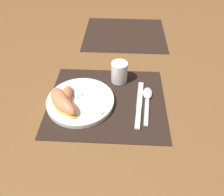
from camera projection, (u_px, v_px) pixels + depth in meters
name	position (u px, v px, depth m)	size (l,w,h in m)	color
ground_plane	(107.00, 101.00, 0.77)	(3.00, 3.00, 0.00)	brown
placemat	(107.00, 101.00, 0.77)	(0.41, 0.35, 0.00)	black
placemat_far	(125.00, 34.00, 1.12)	(0.41, 0.35, 0.00)	black
plate	(81.00, 101.00, 0.76)	(0.23, 0.23, 0.02)	white
juice_glass	(119.00, 73.00, 0.82)	(0.06, 0.06, 0.08)	silver
knife	(139.00, 105.00, 0.75)	(0.04, 0.23, 0.01)	silver
spoon	(147.00, 98.00, 0.77)	(0.04, 0.18, 0.01)	silver
fork	(82.00, 98.00, 0.75)	(0.15, 0.14, 0.00)	silver
citrus_wedge_0	(66.00, 97.00, 0.74)	(0.05, 0.10, 0.03)	#F7C656
citrus_wedge_1	(60.00, 100.00, 0.72)	(0.11, 0.14, 0.04)	#F7C656
citrus_wedge_2	(65.00, 105.00, 0.70)	(0.11, 0.11, 0.04)	#F7C656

